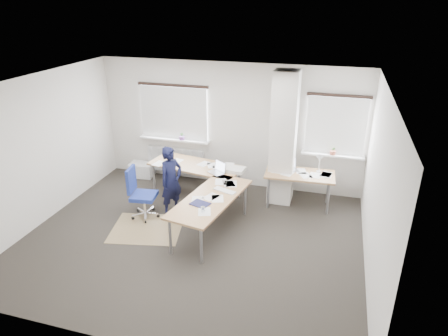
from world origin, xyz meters
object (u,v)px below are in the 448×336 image
(task_chair, at_px, (143,203))
(person, at_px, (171,181))
(desk_main, at_px, (205,182))
(desk_side, at_px, (300,175))

(task_chair, xyz_separation_m, person, (0.51, 0.30, 0.42))
(desk_main, bearing_deg, desk_side, 35.35)
(desk_side, xyz_separation_m, task_chair, (-2.92, -1.35, -0.39))
(desk_side, distance_m, person, 2.63)
(desk_side, relative_size, task_chair, 1.36)
(task_chair, height_order, person, person)
(desk_main, xyz_separation_m, task_chair, (-1.13, -0.51, -0.40))
(desk_main, relative_size, person, 2.08)
(desk_main, bearing_deg, person, -151.39)
(desk_side, distance_m, task_chair, 3.24)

